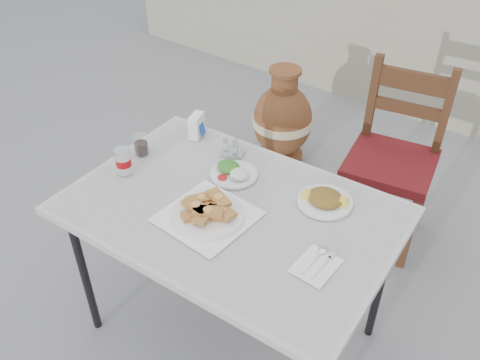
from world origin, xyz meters
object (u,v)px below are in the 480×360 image
Objects in this scene: pide_plate at (207,211)px; chair at (393,157)px; salad_rice_plate at (233,172)px; cola_glass at (141,146)px; soda_can at (123,161)px; condiment_caddy at (232,149)px; terracotta_urn at (282,121)px; cafe_table at (231,217)px; salad_chopped_plate at (325,199)px; napkin_holder at (197,126)px.

chair reaches higher than pide_plate.
salad_rice_plate is 2.13× the size of cola_glass.
cola_glass is at bearing -137.81° from chair.
condiment_caddy is at bearing 54.49° from soda_can.
cola_glass is 0.13× the size of terracotta_urn.
pide_plate is (-0.03, -0.09, 0.08)m from cafe_table.
cola_glass is 0.09× the size of chair.
pide_plate is 0.27m from salad_rice_plate.
condiment_caddy reaches higher than salad_chopped_plate.
salad_rice_plate reaches higher than cafe_table.
salad_chopped_plate is 1.39m from terracotta_urn.
pide_plate is 3.59× the size of cola_glass.
soda_can is (-0.47, -0.09, 0.11)m from cafe_table.
salad_rice_plate is at bearing -40.31° from napkin_holder.
soda_can is at bearing -169.56° from cafe_table.
condiment_caddy is at bearing -131.14° from chair.
salad_chopped_plate is 0.81m from soda_can.
salad_rice_plate is 0.16m from condiment_caddy.
soda_can reaches higher than cola_glass.
cafe_table is 0.49m from soda_can.
napkin_holder reaches higher than terracotta_urn.
soda_can is at bearing -86.09° from terracotta_urn.
soda_can is 1.24× the size of cola_glass.
soda_can is (-0.44, 0.01, 0.03)m from pide_plate.
napkin_holder reaches higher than pide_plate.
chair reaches higher than salad_rice_plate.
soda_can is at bearing -125.51° from condiment_caddy.
cola_glass reaches higher than terracotta_urn.
napkin_holder is 0.91× the size of condiment_caddy.
terracotta_urn is at bearing 114.32° from cafe_table.
cafe_table is 6.01× the size of salad_chopped_plate.
soda_can reaches higher than napkin_holder.
terracotta_urn is at bearing 92.26° from cola_glass.
salad_rice_plate is 1.80× the size of napkin_holder.
cafe_table is at bearing -51.85° from napkin_holder.
cafe_table is 6.55× the size of salad_rice_plate.
soda_can is (-0.36, -0.25, 0.04)m from salad_rice_plate.
cafe_table is at bearing -65.68° from terracotta_urn.
chair reaches higher than soda_can.
napkin_holder is (-0.39, 0.39, 0.02)m from pide_plate.
salad_rice_plate is at bearing 124.38° from cafe_table.
cola_glass is 0.85× the size of napkin_holder.
chair is (0.27, 1.12, -0.27)m from pide_plate.
condiment_caddy is at bearing 37.08° from cola_glass.
terracotta_urn is at bearing 110.16° from condiment_caddy.
salad_chopped_plate is at bearing -6.13° from condiment_caddy.
pide_plate is 0.48× the size of terracotta_urn.
pide_plate is 2.89× the size of soda_can.
napkin_holder is at bearing -81.41° from terracotta_urn.
soda_can reaches higher than salad_rice_plate.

